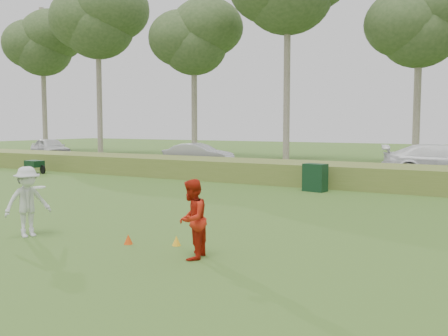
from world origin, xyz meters
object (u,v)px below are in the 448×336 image
Objects in this scene: player_white at (28,202)px; cone_yellow at (176,241)px; utility_cabinet at (315,178)px; car_left at (50,148)px; cone_orange at (128,239)px; car_right at (444,162)px; car_mid at (199,155)px; player_red at (192,219)px.

player_white reaches higher than cone_yellow.
utility_cabinet is 23.99m from car_left.
cone_orange is 0.04× the size of car_right.
utility_cabinet is 11.52m from car_mid.
car_mid is at bearing 121.14° from cone_yellow.
utility_cabinet is (0.62, 9.99, 0.42)m from cone_orange.
cone_orange is 17.01m from car_right.
car_right is (6.86, 16.97, 0.05)m from player_white.
cone_orange is 10.02m from utility_cabinet.
player_red is 1.27m from cone_yellow.
cone_yellow is 0.05× the size of car_left.
car_right reaches higher than car_mid.
cone_orange is 18.80m from car_mid.
car_right is (4.43, 16.40, 0.74)m from cone_orange.
utility_cabinet is (3.05, 10.56, -0.27)m from player_white.
player_white is at bearing -110.83° from car_left.
player_red is 1.94m from cone_orange.
car_right is at bearing -70.71° from car_left.
utility_cabinet is at bearing 136.47° from car_right.
car_right is (2.63, 16.69, 0.09)m from player_red.
player_red is at bearing -104.96° from car_left.
player_red reaches higher than car_mid.
player_red reaches higher than cone_orange.
player_white reaches higher than cone_orange.
utility_cabinet reaches higher than cone_yellow.
utility_cabinet is 0.24× the size of car_left.
car_left is (-24.01, 17.67, 0.05)m from player_red.
utility_cabinet is at bearing 3.15° from player_white.
car_mid reaches higher than cone_yellow.
car_right is (3.47, 16.01, 0.74)m from cone_yellow.
car_right is at bearing -2.75° from player_white.
cone_orange is at bearing -161.46° from car_mid.
car_right reaches higher than player_red.
car_right is (13.26, -0.18, 0.10)m from car_mid.
car_left reaches higher than cone_yellow.
cone_yellow is 9.61m from utility_cabinet.
cone_orange is 0.05× the size of car_left.
player_red is 10.35m from utility_cabinet.
car_mid is (-9.44, 6.60, 0.22)m from utility_cabinet.
cone_yellow is at bearing -104.85° from car_left.
cone_orange is 0.05× the size of car_mid.
car_left is (-22.82, 7.39, 0.28)m from utility_cabinet.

